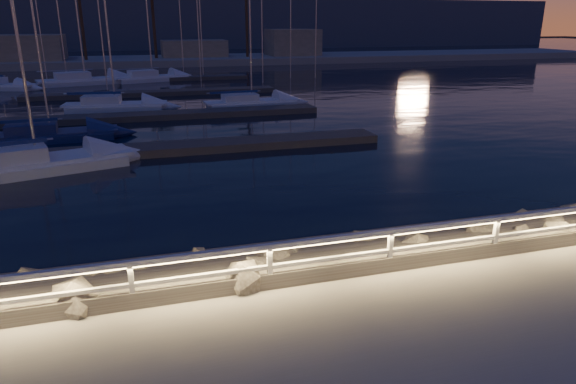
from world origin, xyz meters
name	(u,v)px	position (x,y,z in m)	size (l,w,h in m)	color
ground	(227,293)	(0.00, 0.00, 0.00)	(400.00, 400.00, 0.00)	gray
harbor_water	(158,111)	(0.00, 31.22, -0.97)	(400.00, 440.00, 0.60)	black
guard_rail	(222,262)	(-0.07, 0.00, 0.77)	(44.11, 0.12, 1.06)	silver
riprap	(130,290)	(-2.09, 0.89, -0.09)	(36.65, 2.33, 1.19)	slate
floating_docks	(156,102)	(0.00, 32.50, -0.40)	(22.00, 36.00, 0.40)	#524944
far_shore	(142,59)	(-0.12, 74.05, 0.29)	(160.00, 14.00, 5.20)	gray
distant_hills	(42,25)	(-22.13, 133.69, 4.74)	(230.00, 37.50, 18.00)	#374156
sailboat_b	(32,162)	(-6.22, 14.01, -0.15)	(8.27, 4.36, 13.58)	silver
sailboat_c	(47,134)	(-6.50, 20.64, -0.20)	(7.27, 2.66, 12.10)	navy
sailboat_g	(249,102)	(6.88, 29.10, -0.20)	(7.43, 2.70, 12.37)	silver
sailboat_j	(113,105)	(-3.27, 30.39, -0.17)	(7.62, 3.14, 12.62)	silver
sailboat_k	(83,80)	(-6.78, 48.73, -0.12)	(9.80, 5.06, 16.02)	silver
sailboat_n	(151,77)	(0.20, 49.72, -0.14)	(8.48, 4.62, 13.94)	silver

